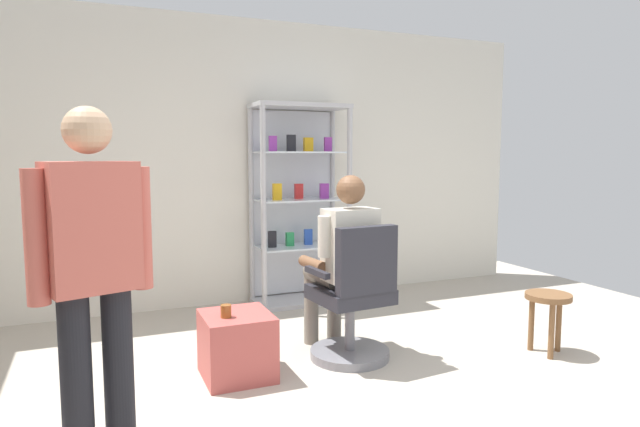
{
  "coord_description": "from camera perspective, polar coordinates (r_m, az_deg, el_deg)",
  "views": [
    {
      "loc": [
        -1.44,
        -2.16,
        1.43
      ],
      "look_at": [
        0.1,
        1.5,
        1.0
      ],
      "focal_mm": 30.69,
      "sensor_mm": 36.0,
      "label": 1
    }
  ],
  "objects": [
    {
      "name": "back_wall",
      "position": [
        5.36,
        -7.26,
        5.27
      ],
      "size": [
        6.0,
        0.1,
        2.7
      ],
      "primitive_type": "cube",
      "color": "silver",
      "rests_on": "ground"
    },
    {
      "name": "storage_crate",
      "position": [
        3.65,
        -8.66,
        -13.43
      ],
      "size": [
        0.43,
        0.45,
        0.42
      ],
      "primitive_type": "cube",
      "color": "#B24C47",
      "rests_on": "ground"
    },
    {
      "name": "seated_shopkeeper",
      "position": [
        3.9,
        2.34,
        -4.43
      ],
      "size": [
        0.51,
        0.59,
        1.29
      ],
      "color": "slate",
      "rests_on": "ground"
    },
    {
      "name": "wooden_stool",
      "position": [
        4.29,
        22.67,
        -8.89
      ],
      "size": [
        0.32,
        0.32,
        0.44
      ],
      "color": "brown",
      "rests_on": "ground"
    },
    {
      "name": "display_cabinet_main",
      "position": [
        5.28,
        -2.33,
        1.1
      ],
      "size": [
        0.9,
        0.45,
        1.9
      ],
      "color": "#B7B7BC",
      "rests_on": "ground"
    },
    {
      "name": "standing_customer",
      "position": [
        2.54,
        -22.55,
        -5.56
      ],
      "size": [
        0.5,
        0.32,
        1.63
      ],
      "color": "black",
      "rests_on": "ground"
    },
    {
      "name": "tea_glass",
      "position": [
        3.52,
        -9.78,
        -10.0
      ],
      "size": [
        0.07,
        0.07,
        0.08
      ],
      "primitive_type": "cylinder",
      "color": "brown",
      "rests_on": "storage_crate"
    },
    {
      "name": "office_chair",
      "position": [
        3.83,
        3.57,
        -9.51
      ],
      "size": [
        0.59,
        0.56,
        0.96
      ],
      "color": "slate",
      "rests_on": "ground"
    }
  ]
}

